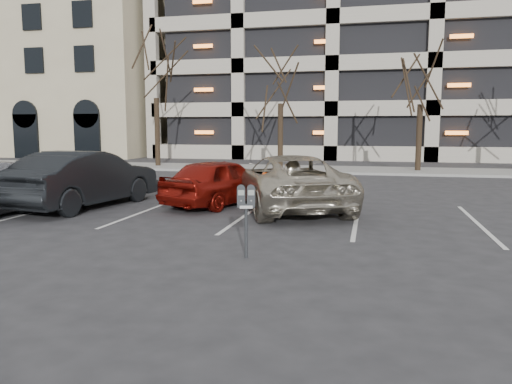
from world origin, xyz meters
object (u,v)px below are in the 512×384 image
tree_b (281,62)px  parking_meter (246,203)px  car_red (220,182)px  car_dark (85,179)px  suv_silver (288,182)px  tree_a (155,55)px  tree_c (422,62)px

tree_b → parking_meter: size_ratio=6.20×
parking_meter → car_red: (-2.19, 5.62, -0.27)m
car_dark → tree_b: bearing=-94.0°
suv_silver → car_red: 2.06m
tree_a → parking_meter: bearing=-61.7°
tree_b → car_dark: size_ratio=1.60×
tree_a → suv_silver: 16.69m
tree_a → car_dark: size_ratio=1.77×
tree_b → car_dark: bearing=-103.1°
car_dark → car_red: bearing=-151.8°
tree_b → parking_meter: (2.64, -17.92, -4.64)m
tree_c → car_red: bearing=-118.0°
tree_a → car_red: size_ratio=2.14×
tree_b → tree_a: bearing=180.0°
tree_a → car_red: (7.46, -12.30, -5.53)m
parking_meter → suv_silver: suv_silver is taller
car_dark → parking_meter: bearing=152.1°
car_red → suv_silver: bearing=-167.9°
car_red → parking_meter: bearing=131.6°
tree_a → car_red: 15.41m
tree_b → suv_silver: bearing=-78.8°
tree_c → tree_a: bearing=180.0°
tree_c → car_dark: (-10.15, -13.54, -4.62)m
tree_a → tree_b: 7.03m
tree_a → car_dark: bearing=-74.1°
tree_c → car_dark: 17.54m
tree_c → parking_meter: 18.97m
tree_a → car_dark: (3.85, -13.54, -5.41)m
parking_meter → suv_silver: size_ratio=0.21×
tree_b → suv_silver: (2.50, -12.59, -4.85)m
tree_b → tree_c: size_ratio=1.03×
tree_c → parking_meter: (-4.36, -17.92, -4.46)m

